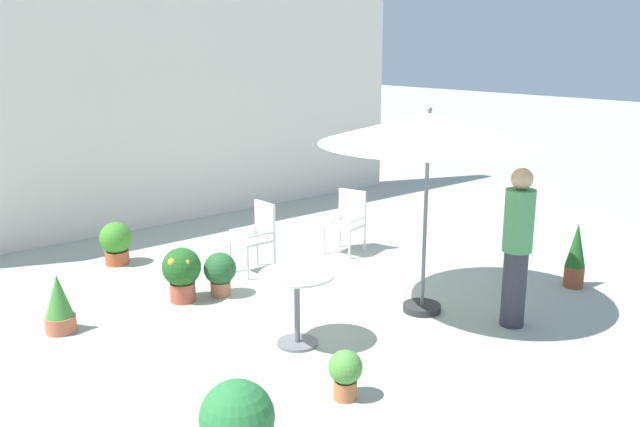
# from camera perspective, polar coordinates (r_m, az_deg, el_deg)

# --- Properties ---
(ground_plane) EXTENTS (60.00, 60.00, 0.00)m
(ground_plane) POSITION_cam_1_polar(r_m,az_deg,el_deg) (8.96, 1.65, -5.76)
(ground_plane) COLOR #ADB1A0
(villa_facade) EXTENTS (9.73, 0.30, 4.65)m
(villa_facade) POSITION_cam_1_polar(r_m,az_deg,el_deg) (11.96, -12.28, 10.38)
(villa_facade) COLOR silver
(villa_facade) RESTS_ON ground
(patio_umbrella_0) EXTENTS (2.44, 2.44, 2.37)m
(patio_umbrella_0) POSITION_cam_1_polar(r_m,az_deg,el_deg) (7.59, 9.08, 6.93)
(patio_umbrella_0) COLOR #2D2D2D
(patio_umbrella_0) RESTS_ON ground
(cafe_table_0) EXTENTS (0.77, 0.77, 0.78)m
(cafe_table_0) POSITION_cam_1_polar(r_m,az_deg,el_deg) (7.01, -1.94, -6.82)
(cafe_table_0) COLOR silver
(cafe_table_0) RESTS_ON ground
(patio_chair_0) EXTENTS (0.59, 0.59, 0.92)m
(patio_chair_0) POSITION_cam_1_polar(r_m,az_deg,el_deg) (10.11, 2.33, -0.38)
(patio_chair_0) COLOR white
(patio_chair_0) RESTS_ON ground
(patio_chair_1) EXTENTS (0.48, 0.45, 0.95)m
(patio_chair_1) POSITION_cam_1_polar(r_m,az_deg,el_deg) (9.25, -5.26, -1.63)
(patio_chair_1) COLOR silver
(patio_chair_1) RESTS_ON ground
(potted_plant_0) EXTENTS (0.30, 0.30, 0.45)m
(potted_plant_0) POSITION_cam_1_polar(r_m,az_deg,el_deg) (6.11, 2.14, -13.10)
(potted_plant_0) COLOR #C96E3D
(potted_plant_0) RESTS_ON ground
(potted_plant_1) EXTENTS (0.40, 0.40, 0.55)m
(potted_plant_1) POSITION_cam_1_polar(r_m,az_deg,el_deg) (8.50, -8.36, -4.83)
(potted_plant_1) COLOR #BF6C48
(potted_plant_1) RESTS_ON ground
(potted_plant_2) EXTENTS (0.47, 0.47, 0.67)m
(potted_plant_2) POSITION_cam_1_polar(r_m,az_deg,el_deg) (8.37, -11.48, -4.75)
(potted_plant_2) COLOR #BC553F
(potted_plant_2) RESTS_ON ground
(potted_plant_3) EXTENTS (0.54, 0.54, 0.74)m
(potted_plant_3) POSITION_cam_1_polar(r_m,az_deg,el_deg) (5.10, -6.93, -17.09)
(potted_plant_3) COLOR brown
(potted_plant_3) RESTS_ON ground
(potted_plant_4) EXTENTS (0.25, 0.25, 0.84)m
(potted_plant_4) POSITION_cam_1_polar(r_m,az_deg,el_deg) (9.26, 20.59, -3.33)
(potted_plant_4) COLOR brown
(potted_plant_4) RESTS_ON ground
(potted_plant_5) EXTENTS (0.45, 0.45, 0.61)m
(potted_plant_5) POSITION_cam_1_polar(r_m,az_deg,el_deg) (10.00, -16.68, -2.28)
(potted_plant_5) COLOR #B8552E
(potted_plant_5) RESTS_ON ground
(potted_plant_6) EXTENTS (0.32, 0.32, 0.65)m
(potted_plant_6) POSITION_cam_1_polar(r_m,az_deg,el_deg) (7.90, -20.98, -7.15)
(potted_plant_6) COLOR #CA6A47
(potted_plant_6) RESTS_ON ground
(standing_person) EXTENTS (0.36, 0.36, 1.77)m
(standing_person) POSITION_cam_1_polar(r_m,az_deg,el_deg) (7.65, 16.15, -2.59)
(standing_person) COLOR #33333D
(standing_person) RESTS_ON ground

